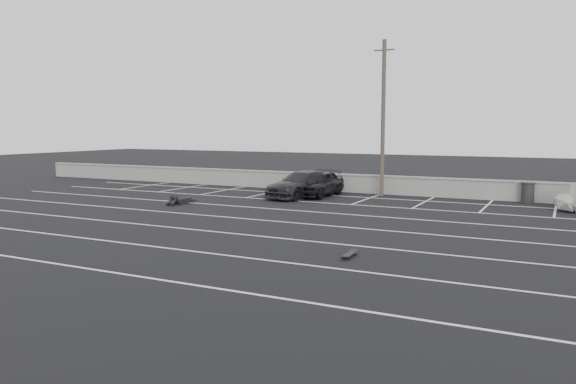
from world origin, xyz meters
The scene contains 9 objects.
ground centered at (0.00, 0.00, 0.00)m, with size 120.00×120.00×0.00m, color black.
seawall centered at (0.00, 14.00, 0.55)m, with size 50.00×0.45×1.06m.
stall_lines centered at (-0.08, 4.41, 0.00)m, with size 36.00×20.05×0.01m.
car_left centered at (-1.80, 11.40, 0.71)m, with size 1.67×4.14×1.41m, color black.
car_right centered at (-2.37, 10.59, 0.70)m, with size 1.97×4.84×1.40m, color black.
utility_pole centered at (1.24, 13.20, 4.29)m, with size 1.13×0.23×8.47m.
trash_bin centered at (8.68, 13.60, 0.52)m, with size 0.86×0.86×1.03m.
person centered at (-6.69, 5.82, 0.25)m, with size 1.12×2.53×0.50m, color black, non-canonical shape.
skateboard centered at (4.87, -1.57, 0.08)m, with size 0.27×0.87×0.10m.
Camera 1 is at (10.49, -16.69, 3.76)m, focal length 35.00 mm.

